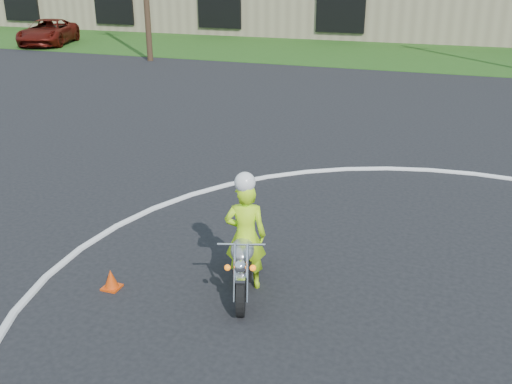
% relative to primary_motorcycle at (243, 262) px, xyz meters
% --- Properties ---
extents(grass_strip, '(120.00, 10.00, 0.02)m').
position_rel_primary_motorcycle_xyz_m(grass_strip, '(3.05, 24.25, -0.45)').
color(grass_strip, '#1E4714').
rests_on(grass_strip, ground).
extents(primary_motorcycle, '(0.77, 1.74, 0.95)m').
position_rel_primary_motorcycle_xyz_m(primary_motorcycle, '(0.00, 0.00, 0.00)').
color(primary_motorcycle, black).
rests_on(primary_motorcycle, ground).
extents(rider_primary_grp, '(0.67, 0.54, 1.76)m').
position_rel_primary_motorcycle_xyz_m(rider_primary_grp, '(-0.01, 0.13, 0.39)').
color(rider_primary_grp, '#BFFF1A').
rests_on(rider_primary_grp, ground).
extents(pickup_grp, '(4.01, 5.67, 1.44)m').
position_rel_primary_motorcycle_xyz_m(pickup_grp, '(-20.57, 21.57, 0.26)').
color(pickup_grp, '#520F09').
rests_on(pickup_grp, ground).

